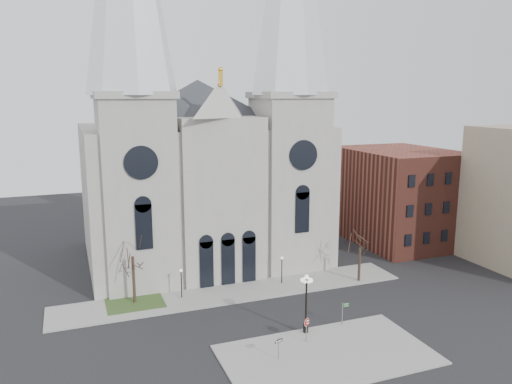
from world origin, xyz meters
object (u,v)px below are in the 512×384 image
object	(u,v)px
globe_lamp	(306,296)
street_name_sign	(343,312)
stop_sign	(306,324)
one_way_sign	(278,345)

from	to	relation	value
globe_lamp	street_name_sign	world-z (taller)	globe_lamp
stop_sign	one_way_sign	xyz separation A→B (m)	(-3.56, -1.91, -0.35)
street_name_sign	stop_sign	bearing A→B (deg)	-157.96
stop_sign	one_way_sign	world-z (taller)	stop_sign
globe_lamp	street_name_sign	xyz separation A→B (m)	(4.03, 0.06, -2.22)
street_name_sign	one_way_sign	bearing A→B (deg)	-154.19
globe_lamp	one_way_sign	bearing A→B (deg)	-140.50
globe_lamp	street_name_sign	distance (m)	4.61
stop_sign	one_way_sign	size ratio (longest dim) A/B	1.22
stop_sign	one_way_sign	distance (m)	4.05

